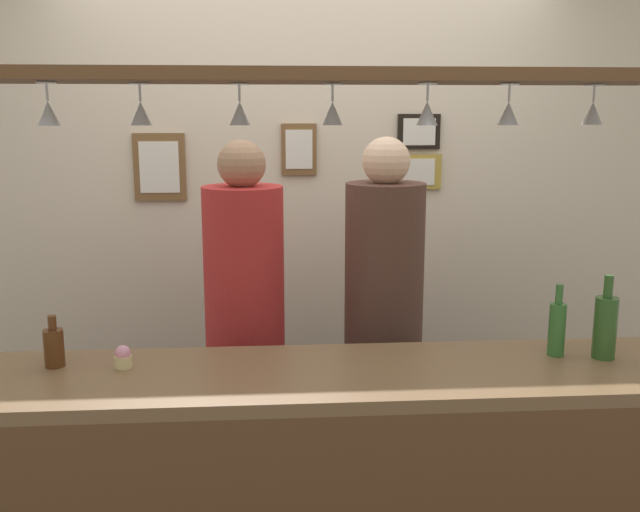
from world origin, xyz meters
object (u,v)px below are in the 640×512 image
Objects in this scene: person_middle_brown_shirt at (384,296)px; bottle_beer_green_import at (557,327)px; person_left_red_shirt at (245,300)px; cupcake at (123,357)px; bottle_beer_brown_stubby at (54,347)px; picture_frame_crest at (299,149)px; picture_frame_lower_pair at (413,172)px; picture_frame_caricature at (160,167)px; picture_frame_upper_small at (419,132)px; bottle_champagne_green at (605,326)px.

person_middle_brown_shirt is 6.61× the size of bottle_beer_green_import.
person_left_red_shirt is 0.73m from cupcake.
bottle_beer_brown_stubby is at bearing 173.18° from cupcake.
picture_frame_crest reaches higher than person_middle_brown_shirt.
picture_frame_crest reaches higher than bottle_beer_green_import.
bottle_beer_green_import is (1.75, -0.01, 0.03)m from bottle_beer_brown_stubby.
person_middle_brown_shirt is at bearing 0.00° from person_left_red_shirt.
bottle_beer_green_import reaches higher than bottle_beer_brown_stubby.
picture_frame_lower_pair is (-0.27, 1.31, 0.45)m from bottle_beer_green_import.
picture_frame_upper_small reaches higher than picture_frame_caricature.
cupcake is (-0.39, -0.61, -0.03)m from person_left_red_shirt.
bottle_beer_green_import is at bearing -56.81° from picture_frame_crest.
person_left_red_shirt is 6.57× the size of picture_frame_crest.
bottle_champagne_green is 1.00× the size of picture_frame_lower_pair.
picture_frame_caricature is at bearing 121.56° from person_left_red_shirt.
picture_frame_upper_small is at bearing 0.00° from picture_frame_crest.
cupcake is 0.35× the size of picture_frame_upper_small.
person_middle_brown_shirt is 0.90m from picture_frame_lower_pair.
bottle_beer_brown_stubby reaches higher than cupcake.
cupcake is at bearing -122.82° from person_left_red_shirt.
bottle_beer_green_import is 0.76× the size of picture_frame_caricature.
picture_frame_caricature is (-1.04, 0.72, 0.51)m from person_middle_brown_shirt.
bottle_beer_brown_stubby is 0.69× the size of picture_frame_crest.
picture_frame_crest is 1.18× the size of picture_frame_upper_small.
picture_frame_caricature is at bearing 140.05° from bottle_beer_green_import.
person_left_red_shirt is at bearing -58.44° from picture_frame_caricature.
person_left_red_shirt is 5.70× the size of picture_frame_lower_pair.
bottle_beer_green_import is 0.87× the size of bottle_champagne_green.
person_left_red_shirt is at bearing -110.47° from picture_frame_crest.
picture_frame_caricature is (-1.57, 1.31, 0.48)m from bottle_beer_green_import.
person_middle_brown_shirt is 0.79m from bottle_beer_green_import.
cupcake is (-0.99, -0.61, -0.04)m from person_middle_brown_shirt.
picture_frame_crest is at bearing 0.00° from picture_frame_caricature.
bottle_champagne_green reaches higher than bottle_beer_brown_stubby.
bottle_champagne_green is at bearing -14.08° from bottle_beer_green_import.
bottle_champagne_green is 1.68m from cupcake.
person_left_red_shirt is at bearing 180.00° from person_middle_brown_shirt.
picture_frame_crest is (0.90, 1.30, 0.60)m from bottle_beer_brown_stubby.
cupcake is 1.61m from picture_frame_crest.
bottle_beer_green_import is 3.33× the size of cupcake.
picture_frame_lower_pair reaches higher than bottle_beer_green_import.
picture_frame_crest reaches higher than person_left_red_shirt.
bottle_beer_brown_stubby is 0.69× the size of bottle_beer_green_import.
person_middle_brown_shirt is at bearing 31.54° from cupcake.
picture_frame_upper_small is at bearing 106.29° from bottle_champagne_green.
person_middle_brown_shirt reaches higher than person_left_red_shirt.
person_left_red_shirt is 0.97m from picture_frame_crest.
cupcake is 1.44m from picture_frame_caricature.
bottle_champagne_green is at bearing -73.71° from picture_frame_upper_small.
person_middle_brown_shirt reaches higher than bottle_beer_green_import.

